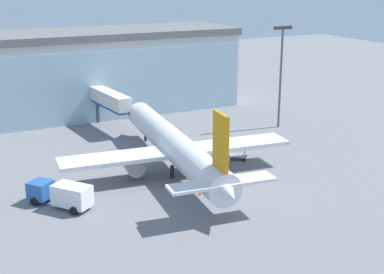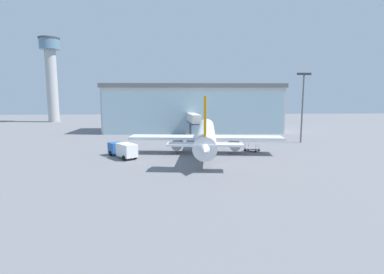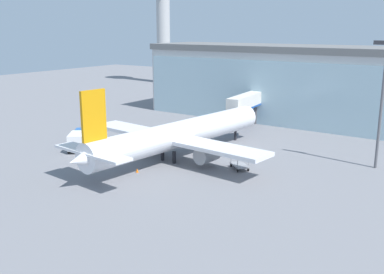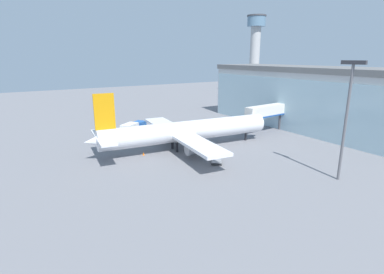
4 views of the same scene
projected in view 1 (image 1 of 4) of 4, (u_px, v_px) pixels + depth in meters
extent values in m
plane|color=slate|center=(192.00, 187.00, 61.64)|extent=(240.00, 240.00, 0.00)
cube|color=#B9B9B9|center=(89.00, 75.00, 93.74)|extent=(51.88, 15.96, 13.00)
cube|color=#9EBDCA|center=(102.00, 87.00, 87.30)|extent=(50.61, 1.10, 11.70)
cube|color=slate|center=(87.00, 34.00, 91.64)|extent=(52.92, 16.28, 1.20)
cube|color=silver|center=(108.00, 99.00, 83.34)|extent=(3.33, 12.64, 2.40)
cube|color=#194799|center=(109.00, 105.00, 83.65)|extent=(3.37, 12.65, 0.30)
cylinder|color=#4C4C51|center=(98.00, 111.00, 88.02)|extent=(0.70, 0.70, 3.69)
cylinder|color=#59595E|center=(280.00, 79.00, 83.53)|extent=(0.36, 0.36, 15.45)
cube|color=#333338|center=(283.00, 28.00, 81.18)|extent=(3.20, 0.40, 0.50)
cylinder|color=silver|center=(173.00, 144.00, 66.06)|extent=(7.09, 32.05, 3.57)
cone|color=silver|center=(140.00, 114.00, 80.30)|extent=(3.88, 3.38, 3.57)
cone|color=silver|center=(226.00, 192.00, 51.81)|extent=(3.64, 4.33, 3.21)
cube|color=silver|center=(178.00, 151.00, 64.74)|extent=(28.90, 7.36, 0.50)
cube|color=silver|center=(222.00, 183.00, 52.55)|extent=(11.20, 3.61, 0.30)
cube|color=orange|center=(221.00, 142.00, 51.79)|extent=(0.71, 3.22, 5.71)
cylinder|color=gray|center=(133.00, 165.00, 63.75)|extent=(2.44, 3.41, 2.10)
cylinder|color=gray|center=(217.00, 155.00, 67.41)|extent=(2.44, 3.41, 2.10)
cylinder|color=black|center=(172.00, 172.00, 64.14)|extent=(0.50, 0.50, 1.60)
cylinder|color=black|center=(189.00, 170.00, 64.86)|extent=(0.50, 0.50, 1.60)
cylinder|color=black|center=(145.00, 136.00, 78.38)|extent=(0.40, 0.40, 1.60)
cube|color=#2659A5|center=(41.00, 190.00, 57.33)|extent=(3.08, 3.08, 1.90)
cube|color=white|center=(72.00, 195.00, 55.53)|extent=(4.17, 4.52, 2.20)
cylinder|color=black|center=(34.00, 202.00, 56.66)|extent=(0.78, 0.90, 0.90)
cylinder|color=black|center=(48.00, 194.00, 58.55)|extent=(0.78, 0.90, 0.90)
cylinder|color=black|center=(74.00, 211.00, 54.49)|extent=(0.78, 0.90, 0.90)
cylinder|color=black|center=(87.00, 203.00, 56.38)|extent=(0.78, 0.90, 0.90)
cube|color=gray|center=(236.00, 155.00, 70.79)|extent=(3.18, 3.02, 0.16)
cylinder|color=black|center=(227.00, 159.00, 70.45)|extent=(0.42, 0.37, 0.44)
cylinder|color=gray|center=(227.00, 153.00, 70.20)|extent=(0.08, 0.08, 0.90)
cylinder|color=black|center=(229.00, 155.00, 71.79)|extent=(0.42, 0.37, 0.44)
cylinder|color=gray|center=(229.00, 149.00, 71.54)|extent=(0.08, 0.08, 0.90)
cylinder|color=black|center=(244.00, 160.00, 69.97)|extent=(0.42, 0.37, 0.44)
cylinder|color=gray|center=(244.00, 154.00, 69.73)|extent=(0.08, 0.08, 0.90)
cylinder|color=black|center=(245.00, 156.00, 71.32)|extent=(0.42, 0.37, 0.44)
cylinder|color=gray|center=(246.00, 151.00, 71.07)|extent=(0.08, 0.08, 0.90)
cone|color=orange|center=(200.00, 192.00, 59.48)|extent=(0.36, 0.36, 0.55)
cone|color=orange|center=(42.00, 186.00, 61.29)|extent=(0.36, 0.36, 0.55)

